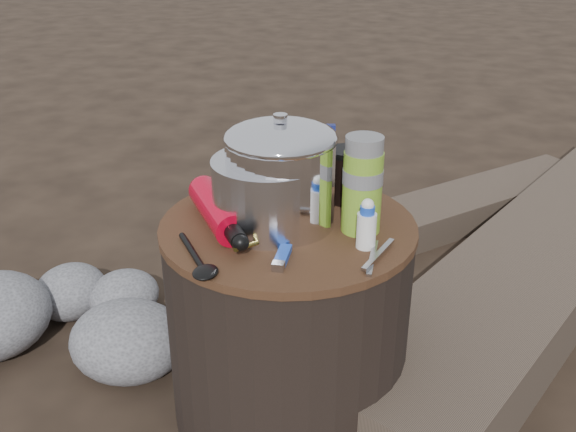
% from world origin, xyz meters
% --- Properties ---
extents(ground, '(60.00, 60.00, 0.00)m').
position_xyz_m(ground, '(0.00, 0.00, 0.00)').
color(ground, black).
rests_on(ground, ground).
extents(stump, '(0.50, 0.50, 0.46)m').
position_xyz_m(stump, '(0.00, 0.00, 0.23)').
color(stump, black).
rests_on(stump, ground).
extents(rock_ring, '(0.46, 1.01, 0.20)m').
position_xyz_m(rock_ring, '(-0.61, -0.17, 0.10)').
color(rock_ring, slate).
rests_on(rock_ring, ground).
extents(log_main, '(1.19, 2.03, 0.18)m').
position_xyz_m(log_main, '(0.64, 0.75, 0.09)').
color(log_main, '#43372D').
rests_on(log_main, ground).
extents(log_small, '(1.01, 1.03, 0.10)m').
position_xyz_m(log_small, '(0.35, 1.07, 0.05)').
color(log_small, '#43372D').
rests_on(log_small, ground).
extents(foil_windscreen, '(0.22, 0.22, 0.13)m').
position_xyz_m(foil_windscreen, '(-0.03, -0.01, 0.53)').
color(foil_windscreen, silver).
rests_on(foil_windscreen, stump).
extents(camping_pot, '(0.21, 0.21, 0.21)m').
position_xyz_m(camping_pot, '(-0.01, -0.00, 0.57)').
color(camping_pot, silver).
rests_on(camping_pot, stump).
extents(fuel_bottle, '(0.21, 0.25, 0.06)m').
position_xyz_m(fuel_bottle, '(-0.13, -0.04, 0.50)').
color(fuel_bottle, red).
rests_on(fuel_bottle, stump).
extents(thermos, '(0.07, 0.07, 0.19)m').
position_xyz_m(thermos, '(0.14, 0.01, 0.56)').
color(thermos, '#76A729').
rests_on(thermos, stump).
extents(travel_mug, '(0.07, 0.07, 0.11)m').
position_xyz_m(travel_mug, '(0.09, 0.14, 0.52)').
color(travel_mug, black).
rests_on(travel_mug, stump).
extents(stuff_sack, '(0.15, 0.13, 0.11)m').
position_xyz_m(stuff_sack, '(-0.12, 0.15, 0.52)').
color(stuff_sack, gold).
rests_on(stuff_sack, stump).
extents(food_pouch, '(0.12, 0.05, 0.15)m').
position_xyz_m(food_pouch, '(0.00, 0.16, 0.54)').
color(food_pouch, navy).
rests_on(food_pouch, stump).
extents(lighter, '(0.03, 0.08, 0.02)m').
position_xyz_m(lighter, '(0.02, -0.14, 0.47)').
color(lighter, blue).
rests_on(lighter, stump).
extents(pot_grabber, '(0.05, 0.13, 0.01)m').
position_xyz_m(pot_grabber, '(0.18, -0.10, 0.47)').
color(pot_grabber, '#A1A1A5').
rests_on(pot_grabber, stump).
extents(spork, '(0.13, 0.16, 0.01)m').
position_xyz_m(spork, '(-0.14, -0.16, 0.47)').
color(spork, black).
rests_on(spork, stump).
extents(squeeze_bottle, '(0.04, 0.04, 0.08)m').
position_xyz_m(squeeze_bottle, '(0.16, -0.06, 0.51)').
color(squeeze_bottle, white).
rests_on(squeeze_bottle, stump).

